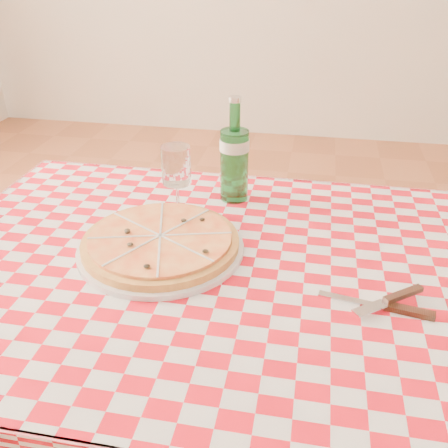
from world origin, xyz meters
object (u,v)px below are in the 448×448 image
at_px(pizza_plate, 161,241).
at_px(wine_glass, 177,182).
at_px(water_bottle, 234,150).
at_px(dining_table, 228,302).

bearing_deg(pizza_plate, wine_glass, 92.25).
relative_size(pizza_plate, water_bottle, 1.35).
distance_m(pizza_plate, water_bottle, 0.32).
height_order(dining_table, wine_glass, wine_glass).
distance_m(water_bottle, wine_glass, 0.17).
relative_size(water_bottle, wine_glass, 1.52).
distance_m(dining_table, wine_glass, 0.31).
xyz_separation_m(pizza_plate, water_bottle, (0.11, 0.28, 0.11)).
xyz_separation_m(water_bottle, wine_glass, (-0.12, -0.11, -0.04)).
xyz_separation_m(dining_table, wine_glass, (-0.16, 0.19, 0.19)).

